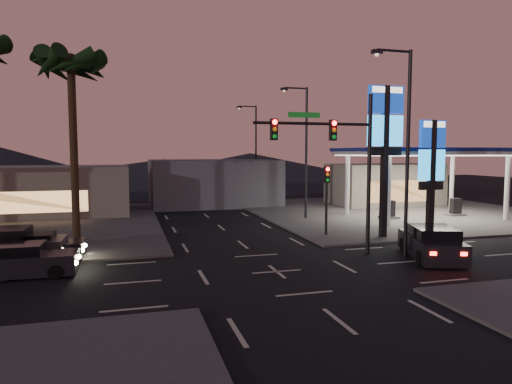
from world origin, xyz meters
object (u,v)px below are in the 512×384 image
object	(u,v)px
pylon_sign_tall	(385,131)
car_lane_a_front	(23,261)
car_lane_b_mid	(36,249)
suv_station	(432,244)
car_lane_b_front	(6,247)
traffic_signal_mast	(338,150)
gas_station	(425,153)
pylon_sign_short	(432,161)

from	to	relation	value
pylon_sign_tall	car_lane_a_front	distance (m)	20.00
car_lane_b_mid	suv_station	bearing A→B (deg)	-13.72
car_lane_a_front	car_lane_b_front	distance (m)	2.82
car_lane_b_front	suv_station	bearing A→B (deg)	-12.83
car_lane_b_front	car_lane_b_mid	xyz separation A→B (m)	(1.25, 0.01, -0.14)
traffic_signal_mast	car_lane_b_mid	size ratio (longest dim) A/B	1.89
suv_station	traffic_signal_mast	bearing A→B (deg)	157.77
gas_station	traffic_signal_mast	bearing A→B (deg)	-140.72
car_lane_a_front	suv_station	bearing A→B (deg)	-5.95
gas_station	car_lane_b_mid	bearing A→B (deg)	-164.57
traffic_signal_mast	pylon_sign_short	bearing A→B (deg)	19.13
pylon_sign_short	car_lane_a_front	xyz separation A→B (m)	(-21.36, -2.32, -4.02)
gas_station	car_lane_b_mid	xyz separation A→B (m)	(-26.32, -7.27, -4.45)
gas_station	pylon_sign_tall	size ratio (longest dim) A/B	1.36
pylon_sign_short	car_lane_b_front	xyz separation A→B (m)	(-22.58, 0.22, -3.88)
traffic_signal_mast	suv_station	distance (m)	6.39
pylon_sign_short	traffic_signal_mast	world-z (taller)	traffic_signal_mast
gas_station	pylon_sign_short	xyz separation A→B (m)	(-5.00, -7.50, -0.42)
traffic_signal_mast	car_lane_a_front	xyz separation A→B (m)	(-14.12, 0.19, -4.59)
pylon_sign_short	car_lane_b_front	bearing A→B (deg)	179.45
gas_station	pylon_sign_short	distance (m)	9.02
pylon_sign_tall	car_lane_a_front	size ratio (longest dim) A/B	2.12
traffic_signal_mast	car_lane_b_mid	bearing A→B (deg)	168.97
pylon_sign_short	car_lane_a_front	size ratio (longest dim) A/B	1.65
car_lane_b_mid	pylon_sign_tall	bearing A→B (deg)	2.33
pylon_sign_short	traffic_signal_mast	bearing A→B (deg)	-160.87
car_lane_a_front	car_lane_b_mid	world-z (taller)	car_lane_a_front
pylon_sign_tall	car_lane_a_front	xyz separation A→B (m)	(-18.86, -3.32, -5.76)
pylon_sign_tall	car_lane_b_mid	size ratio (longest dim) A/B	2.12
pylon_sign_tall	traffic_signal_mast	size ratio (longest dim) A/B	1.12
car_lane_b_front	car_lane_b_mid	bearing A→B (deg)	0.66
pylon_sign_tall	suv_station	bearing A→B (deg)	-95.77
pylon_sign_short	suv_station	size ratio (longest dim) A/B	1.36
gas_station	traffic_signal_mast	size ratio (longest dim) A/B	1.53
pylon_sign_short	traffic_signal_mast	xyz separation A→B (m)	(-7.24, -2.51, 0.57)
traffic_signal_mast	car_lane_b_front	size ratio (longest dim) A/B	1.54
pylon_sign_short	suv_station	bearing A→B (deg)	-125.58
car_lane_a_front	traffic_signal_mast	bearing A→B (deg)	-0.76
pylon_sign_tall	car_lane_b_front	xyz separation A→B (m)	(-20.08, -0.78, -5.62)
traffic_signal_mast	car_lane_b_front	xyz separation A→B (m)	(-15.33, 2.73, -4.45)
car_lane_a_front	pylon_sign_short	bearing A→B (deg)	6.21
car_lane_b_mid	suv_station	xyz separation A→B (m)	(18.29, -4.47, 0.11)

